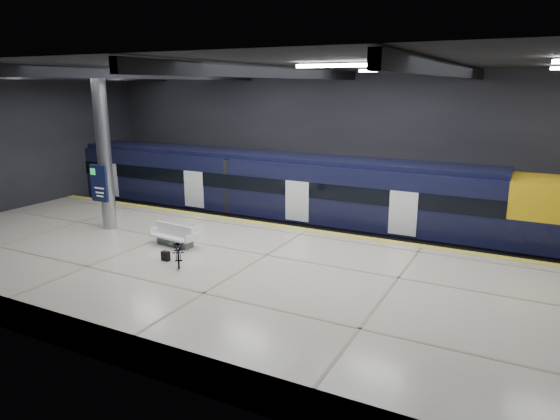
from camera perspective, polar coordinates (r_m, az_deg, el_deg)
The scene contains 10 objects.
ground at distance 20.07m, azimuth -0.13°, elevation -7.27°, with size 30.00×30.00×0.00m, color black.
room_shell at distance 18.76m, azimuth -0.14°, elevation 9.22°, with size 30.10×16.10×8.05m.
platform at distance 17.84m, azimuth -3.88°, elevation -8.21°, with size 30.00×11.00×1.10m, color #BCB59F.
safety_strip at distance 22.06m, azimuth 3.18°, elevation -2.27°, with size 30.00×0.40×0.01m, color gold.
rails at distance 24.78m, azimuth 5.77°, elevation -2.94°, with size 30.00×1.52×0.16m.
train at distance 25.21m, azimuth 0.87°, elevation 2.08°, with size 29.40×2.84×3.79m.
bench at distance 20.28m, azimuth -11.93°, elevation -3.14°, with size 2.08×1.04×0.88m.
bicycle at distance 18.22m, azimuth -11.53°, elevation -4.64°, with size 0.60×1.72×0.90m, color #99999E.
pannier_bag at distance 18.68m, azimuth -12.93°, elevation -5.14°, with size 0.30×0.18×0.35m, color black.
info_column at distance 22.95m, azimuth -19.51°, elevation 6.16°, with size 0.90×0.78×6.90m.
Camera 1 is at (8.64, -16.57, 7.32)m, focal length 32.00 mm.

